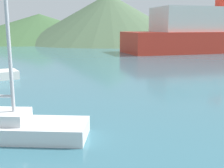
% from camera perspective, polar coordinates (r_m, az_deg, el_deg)
% --- Properties ---
extents(sailboat_middle, '(5.92, 2.31, 8.41)m').
position_cam_1_polar(sailboat_middle, '(10.35, -21.34, -7.81)').
color(sailboat_middle, white).
rests_on(sailboat_middle, ground_plane).
extents(ferry_distant, '(30.17, 13.66, 8.00)m').
position_cam_1_polar(ferry_distant, '(46.05, 21.01, 9.73)').
color(ferry_distant, red).
rests_on(ferry_distant, ground_plane).
extents(hill_west, '(45.21, 45.21, 6.98)m').
position_cam_1_polar(hill_west, '(78.11, -14.50, 11.08)').
color(hill_west, '#3D6038').
rests_on(hill_west, ground_plane).
extents(hill_central, '(40.60, 40.60, 11.27)m').
position_cam_1_polar(hill_central, '(68.38, -0.68, 13.22)').
color(hill_central, '#4C6647').
rests_on(hill_central, ground_plane).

